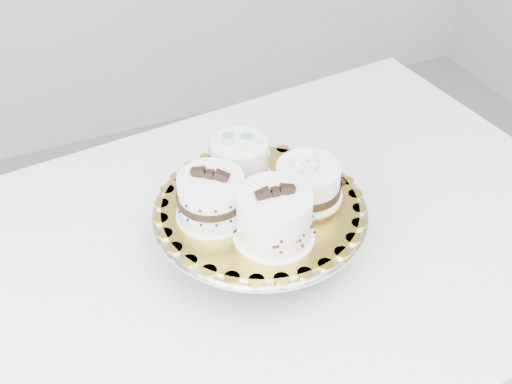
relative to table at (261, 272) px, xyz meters
name	(u,v)px	position (x,y,z in m)	size (l,w,h in m)	color
table	(261,272)	(0.00, 0.00, 0.00)	(1.29, 0.93, 0.75)	white
cake_stand	(260,221)	(-0.01, -0.01, 0.14)	(0.34, 0.34, 0.09)	gray
cake_board	(260,206)	(-0.01, -0.01, 0.17)	(0.32, 0.32, 0.00)	gold
cake_swirl	(274,217)	(-0.02, -0.09, 0.21)	(0.12, 0.12, 0.10)	white
cake_banded	(212,198)	(-0.09, -0.01, 0.21)	(0.14, 0.14, 0.09)	white
cake_dots	(239,159)	(-0.01, 0.07, 0.21)	(0.12, 0.12, 0.07)	white
cake_ribbon	(308,182)	(0.07, -0.02, 0.20)	(0.12, 0.12, 0.06)	white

